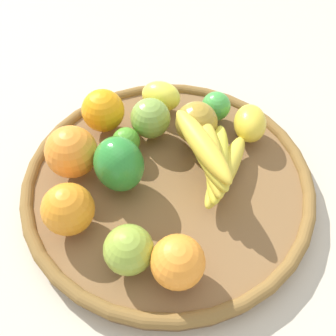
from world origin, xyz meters
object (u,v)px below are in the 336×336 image
object	(u,v)px
lime_1	(216,106)
orange_0	(68,209)
bell_pepper	(119,164)
apple_2	(130,250)
lime_0	(126,141)
orange_3	(71,152)
apple_0	(196,123)
lemon_1	(250,123)
lemon_0	(161,96)
banana_bunch	(213,157)
apple_1	(150,118)
orange_1	(103,111)
orange_2	(178,262)

from	to	relation	value
lime_1	orange_0	bearing A→B (deg)	64.05
bell_pepper	apple_2	size ratio (longest dim) A/B	1.36
lime_0	orange_3	size ratio (longest dim) A/B	0.57
apple_0	lemon_1	size ratio (longest dim) A/B	0.97
apple_0	lemon_1	bearing A→B (deg)	-156.08
orange_0	lemon_0	bearing A→B (deg)	-97.81
orange_0	apple_2	distance (m)	0.11
banana_bunch	lemon_1	distance (m)	0.12
apple_0	orange_3	xyz separation A→B (m)	(0.16, 0.13, 0.01)
orange_3	banana_bunch	bearing A→B (deg)	-164.65
lime_0	orange_3	xyz separation A→B (m)	(0.06, 0.06, 0.02)
apple_1	apple_2	world-z (taller)	same
lime_0	apple_1	world-z (taller)	apple_1
orange_3	lime_1	world-z (taller)	orange_3
orange_0	orange_1	xyz separation A→B (m)	(0.04, -0.19, -0.00)
orange_2	apple_2	size ratio (longest dim) A/B	1.06
lemon_0	banana_bunch	bearing A→B (deg)	135.78
lime_0	orange_2	world-z (taller)	orange_2
bell_pepper	apple_0	bearing A→B (deg)	-93.90
bell_pepper	orange_0	distance (m)	0.10
lemon_0	lemon_1	distance (m)	0.16
orange_1	lime_1	xyz separation A→B (m)	(-0.17, -0.09, -0.01)
bell_pepper	orange_1	size ratio (longest dim) A/B	1.25
bell_pepper	lemon_1	xyz separation A→B (m)	(-0.16, -0.17, -0.02)
apple_0	apple_1	distance (m)	0.08
banana_bunch	apple_1	world-z (taller)	banana_bunch
orange_2	apple_1	bearing A→B (deg)	-61.63
orange_2	apple_2	distance (m)	0.06
orange_0	orange_1	distance (m)	0.20
lemon_0	orange_0	bearing A→B (deg)	82.19
orange_1	lime_0	bearing A→B (deg)	144.97
apple_1	apple_2	xyz separation A→B (m)	(-0.06, 0.23, -0.00)
apple_2	orange_2	bearing A→B (deg)	-176.57
lemon_0	orange_0	world-z (taller)	orange_0
orange_2	bell_pepper	bearing A→B (deg)	-41.41
bell_pepper	apple_2	xyz separation A→B (m)	(-0.07, 0.12, -0.01)
banana_bunch	lemon_1	xyz separation A→B (m)	(-0.04, -0.11, -0.02)
orange_0	lemon_1	size ratio (longest dim) A/B	1.01
bell_pepper	orange_0	bearing A→B (deg)	95.48
orange_3	apple_2	bearing A→B (deg)	140.83
apple_0	banana_bunch	xyz separation A→B (m)	(-0.05, 0.07, 0.01)
bell_pepper	orange_0	size ratio (longest dim) A/B	1.23
lime_0	orange_1	size ratio (longest dim) A/B	0.63
lemon_1	apple_2	world-z (taller)	apple_2
orange_1	lime_1	distance (m)	0.19
apple_0	orange_3	world-z (taller)	orange_3
apple_0	lemon_0	xyz separation A→B (m)	(0.08, -0.05, -0.01)
apple_1	lime_1	bearing A→B (deg)	-141.90
lemon_0	lime_0	bearing A→B (deg)	81.49
banana_bunch	apple_1	size ratio (longest dim) A/B	2.38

